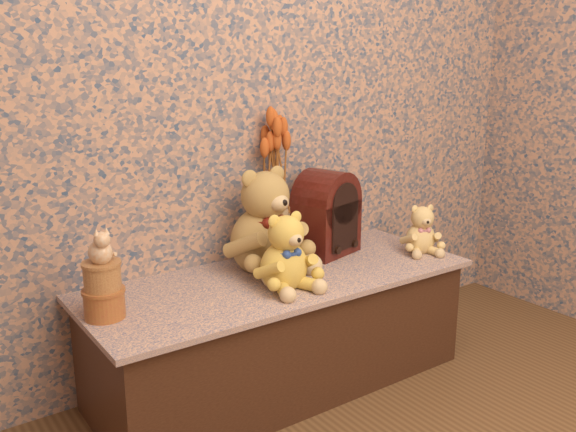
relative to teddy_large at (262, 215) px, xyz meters
The scene contains 10 objects.
display_shelf 0.44m from the teddy_large, 88.73° to the right, with size 1.46×0.58×0.44m, color #384272.
teddy_large is the anchor object (origin of this frame).
teddy_medium 0.23m from the teddy_large, 102.75° to the right, with size 0.23×0.27×0.29m, color gold, non-canonical shape.
teddy_small 0.68m from the teddy_large, 17.46° to the right, with size 0.17×0.20×0.22m, color #DEBB69, non-canonical shape.
cathedral_radio 0.32m from the teddy_large, ahead, with size 0.25×0.18×0.35m, color #3D110B, non-canonical shape.
ceramic_vase 0.18m from the teddy_large, 37.44° to the left, with size 0.12×0.12×0.20m, color tan.
dried_stalks 0.27m from the teddy_large, 37.44° to the left, with size 0.24×0.24×0.47m, color #C0511E, non-canonical shape.
biscuit_tin_lower 0.68m from the teddy_large, behind, with size 0.13×0.13×0.09m, color #B28534.
biscuit_tin_upper 0.67m from the teddy_large, behind, with size 0.11×0.11×0.09m, color tan.
cat_figurine 0.66m from the teddy_large, behind, with size 0.09×0.09×0.12m, color silver, non-canonical shape.
Camera 1 is at (-1.21, -0.56, 1.22)m, focal length 38.62 mm.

